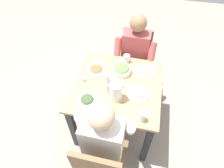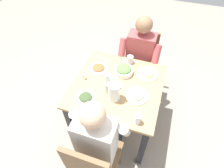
{
  "view_description": "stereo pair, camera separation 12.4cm",
  "coord_description": "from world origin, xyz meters",
  "px_view_note": "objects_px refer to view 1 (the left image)",
  "views": [
    {
      "loc": [
        -0.23,
        1.24,
        2.13
      ],
      "look_at": [
        0.05,
        0.04,
        0.77
      ],
      "focal_mm": 29.58,
      "sensor_mm": 36.0,
      "label": 1
    },
    {
      "loc": [
        -0.35,
        1.2,
        2.13
      ],
      "look_at": [
        0.05,
        0.04,
        0.77
      ],
      "focal_mm": 29.58,
      "sensor_mm": 36.0,
      "label": 2
    }
  ],
  "objects_px": {
    "dining_table": "(117,92)",
    "water_glass_near_right": "(142,116)",
    "diner_near": "(134,60)",
    "plate_rice_curry": "(96,69)",
    "plate_beans": "(138,93)",
    "water_glass_by_pitcher": "(113,82)",
    "water_glass_far_left": "(107,78)",
    "water_glass_far_right": "(127,58)",
    "salad_bowl": "(122,70)",
    "plate_dolmas": "(87,100)",
    "water_pitcher": "(116,91)",
    "salt_shaker": "(83,79)",
    "plate_fries": "(146,71)",
    "chair_near": "(135,58)",
    "chair_far": "(101,164)",
    "diner_far": "(106,135)"
  },
  "relations": [
    {
      "from": "diner_near",
      "to": "salad_bowl",
      "type": "distance_m",
      "value": 0.38
    },
    {
      "from": "diner_near",
      "to": "water_glass_by_pitcher",
      "type": "height_order",
      "value": "diner_near"
    },
    {
      "from": "plate_rice_curry",
      "to": "plate_fries",
      "type": "bearing_deg",
      "value": -170.37
    },
    {
      "from": "water_pitcher",
      "to": "plate_dolmas",
      "type": "distance_m",
      "value": 0.28
    },
    {
      "from": "chair_far",
      "to": "plate_rice_curry",
      "type": "distance_m",
      "value": 0.96
    },
    {
      "from": "water_glass_far_right",
      "to": "salt_shaker",
      "type": "bearing_deg",
      "value": 46.36
    },
    {
      "from": "salad_bowl",
      "to": "water_glass_far_right",
      "type": "bearing_deg",
      "value": -95.88
    },
    {
      "from": "chair_near",
      "to": "water_glass_far_left",
      "type": "bearing_deg",
      "value": 73.64
    },
    {
      "from": "chair_near",
      "to": "water_glass_far_right",
      "type": "relative_size",
      "value": 10.32
    },
    {
      "from": "water_pitcher",
      "to": "salt_shaker",
      "type": "distance_m",
      "value": 0.41
    },
    {
      "from": "plate_dolmas",
      "to": "water_glass_by_pitcher",
      "type": "relative_size",
      "value": 1.9
    },
    {
      "from": "chair_far",
      "to": "plate_rice_curry",
      "type": "relative_size",
      "value": 4.04
    },
    {
      "from": "water_pitcher",
      "to": "water_glass_by_pitcher",
      "type": "height_order",
      "value": "water_pitcher"
    },
    {
      "from": "chair_near",
      "to": "chair_far",
      "type": "bearing_deg",
      "value": 86.59
    },
    {
      "from": "plate_rice_curry",
      "to": "water_glass_near_right",
      "type": "height_order",
      "value": "water_glass_near_right"
    },
    {
      "from": "dining_table",
      "to": "water_glass_near_right",
      "type": "xyz_separation_m",
      "value": [
        -0.29,
        0.36,
        0.18
      ]
    },
    {
      "from": "chair_near",
      "to": "diner_far",
      "type": "relative_size",
      "value": 0.75
    },
    {
      "from": "water_glass_far_right",
      "to": "water_glass_near_right",
      "type": "bearing_deg",
      "value": 109.5
    },
    {
      "from": "diner_far",
      "to": "plate_dolmas",
      "type": "xyz_separation_m",
      "value": [
        0.24,
        -0.25,
        0.1
      ]
    },
    {
      "from": "dining_table",
      "to": "diner_near",
      "type": "xyz_separation_m",
      "value": [
        -0.1,
        -0.52,
        0.04
      ]
    },
    {
      "from": "diner_near",
      "to": "plate_beans",
      "type": "bearing_deg",
      "value": 101.66
    },
    {
      "from": "plate_beans",
      "to": "water_glass_near_right",
      "type": "distance_m",
      "value": 0.29
    },
    {
      "from": "salad_bowl",
      "to": "plate_beans",
      "type": "xyz_separation_m",
      "value": [
        -0.21,
        0.26,
        -0.03
      ]
    },
    {
      "from": "salad_bowl",
      "to": "water_glass_far_right",
      "type": "distance_m",
      "value": 0.19
    },
    {
      "from": "salad_bowl",
      "to": "water_glass_near_right",
      "type": "height_order",
      "value": "water_glass_near_right"
    },
    {
      "from": "water_glass_far_right",
      "to": "water_pitcher",
      "type": "bearing_deg",
      "value": 89.18
    },
    {
      "from": "diner_near",
      "to": "water_glass_by_pitcher",
      "type": "xyz_separation_m",
      "value": [
        0.13,
        0.54,
        0.14
      ]
    },
    {
      "from": "diner_near",
      "to": "water_glass_far_left",
      "type": "bearing_deg",
      "value": 67.62
    },
    {
      "from": "dining_table",
      "to": "water_glass_far_left",
      "type": "distance_m",
      "value": 0.21
    },
    {
      "from": "water_pitcher",
      "to": "water_glass_by_pitcher",
      "type": "distance_m",
      "value": 0.17
    },
    {
      "from": "water_glass_far_right",
      "to": "salad_bowl",
      "type": "bearing_deg",
      "value": 84.12
    },
    {
      "from": "chair_far",
      "to": "water_glass_by_pitcher",
      "type": "xyz_separation_m",
      "value": [
        0.05,
        -0.7,
        0.29
      ]
    },
    {
      "from": "diner_near",
      "to": "salad_bowl",
      "type": "xyz_separation_m",
      "value": [
        0.09,
        0.34,
        0.13
      ]
    },
    {
      "from": "water_glass_by_pitcher",
      "to": "water_glass_far_left",
      "type": "xyz_separation_m",
      "value": [
        0.08,
        -0.04,
        -0.0
      ]
    },
    {
      "from": "water_glass_by_pitcher",
      "to": "diner_near",
      "type": "bearing_deg",
      "value": -103.89
    },
    {
      "from": "diner_near",
      "to": "plate_beans",
      "type": "relative_size",
      "value": 5.36
    },
    {
      "from": "water_glass_by_pitcher",
      "to": "water_glass_far_left",
      "type": "distance_m",
      "value": 0.08
    },
    {
      "from": "water_pitcher",
      "to": "plate_dolmas",
      "type": "xyz_separation_m",
      "value": [
        0.25,
        0.09,
        -0.08
      ]
    },
    {
      "from": "plate_dolmas",
      "to": "plate_beans",
      "type": "bearing_deg",
      "value": -158.0
    },
    {
      "from": "chair_near",
      "to": "diner_far",
      "type": "height_order",
      "value": "diner_far"
    },
    {
      "from": "diner_near",
      "to": "water_glass_far_right",
      "type": "bearing_deg",
      "value": 66.0
    },
    {
      "from": "water_glass_far_left",
      "to": "salt_shaker",
      "type": "distance_m",
      "value": 0.25
    },
    {
      "from": "diner_near",
      "to": "plate_rice_curry",
      "type": "bearing_deg",
      "value": 45.37
    },
    {
      "from": "plate_beans",
      "to": "water_glass_far_right",
      "type": "relative_size",
      "value": 2.57
    },
    {
      "from": "diner_near",
      "to": "plate_rice_curry",
      "type": "height_order",
      "value": "diner_near"
    },
    {
      "from": "salad_bowl",
      "to": "water_glass_far_left",
      "type": "relative_size",
      "value": 2.02
    },
    {
      "from": "dining_table",
      "to": "plate_fries",
      "type": "bearing_deg",
      "value": -137.02
    },
    {
      "from": "chair_near",
      "to": "water_glass_far_right",
      "type": "bearing_deg",
      "value": 79.16
    },
    {
      "from": "diner_far",
      "to": "plate_rice_curry",
      "type": "distance_m",
      "value": 0.74
    },
    {
      "from": "chair_near",
      "to": "salt_shaker",
      "type": "xyz_separation_m",
      "value": [
        0.45,
        0.76,
        0.26
      ]
    }
  ]
}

